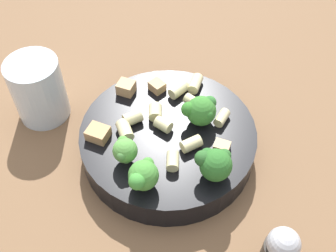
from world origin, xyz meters
name	(u,v)px	position (x,y,z in m)	size (l,w,h in m)	color
ground_plane	(168,150)	(0.00, 0.00, 0.00)	(2.00, 2.00, 0.00)	brown
pasta_bowl	(168,139)	(0.00, 0.00, 0.02)	(0.22, 0.22, 0.04)	black
broccoli_floret_0	(201,111)	(0.04, -0.02, 0.06)	(0.04, 0.04, 0.04)	#93B766
broccoli_floret_1	(125,150)	(-0.07, 0.01, 0.06)	(0.03, 0.03, 0.04)	#93B766
broccoli_floret_2	(214,163)	(-0.02, -0.08, 0.06)	(0.04, 0.04, 0.04)	#9EC175
broccoli_floret_3	(143,176)	(-0.08, -0.02, 0.06)	(0.04, 0.03, 0.04)	#93B766
rigatoni_0	(125,131)	(-0.04, 0.04, 0.05)	(0.02, 0.02, 0.03)	beige
rigatoni_1	(195,84)	(0.08, 0.01, 0.05)	(0.01, 0.01, 0.03)	beige
rigatoni_2	(173,161)	(-0.04, -0.03, 0.05)	(0.01, 0.01, 0.02)	beige
rigatoni_3	(191,101)	(0.05, 0.00, 0.05)	(0.01, 0.01, 0.02)	beige
rigatoni_4	(133,118)	(-0.01, 0.04, 0.05)	(0.02, 0.02, 0.02)	beige
rigatoni_5	(164,124)	(0.00, 0.01, 0.05)	(0.02, 0.02, 0.02)	beige
rigatoni_6	(191,144)	(-0.01, -0.04, 0.05)	(0.02, 0.02, 0.02)	beige
rigatoni_7	(222,118)	(0.05, -0.05, 0.05)	(0.01, 0.01, 0.02)	beige
rigatoni_8	(155,112)	(0.01, 0.03, 0.05)	(0.02, 0.02, 0.02)	beige
rigatoni_9	(179,90)	(0.06, 0.03, 0.05)	(0.02, 0.02, 0.03)	beige
chicken_chunk_0	(222,147)	(0.01, -0.07, 0.04)	(0.02, 0.01, 0.01)	tan
chicken_chunk_1	(157,86)	(0.05, 0.05, 0.05)	(0.02, 0.02, 0.01)	tan
chicken_chunk_2	(126,88)	(0.02, 0.09, 0.05)	(0.02, 0.02, 0.02)	tan
chicken_chunk_3	(98,133)	(-0.06, 0.06, 0.05)	(0.03, 0.02, 0.01)	tan
drinking_glass	(39,92)	(-0.05, 0.18, 0.04)	(0.07, 0.07, 0.09)	silver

